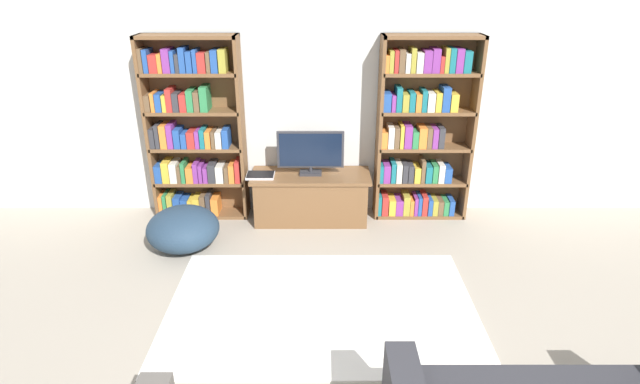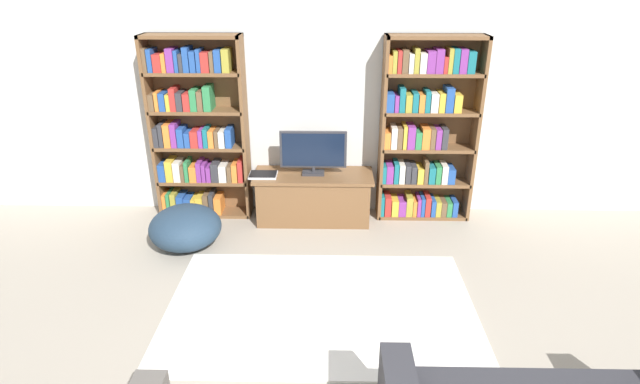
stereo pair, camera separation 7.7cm
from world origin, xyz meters
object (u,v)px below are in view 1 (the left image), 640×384
at_px(laptop, 262,175).
at_px(beanbag_ottoman, 184,229).
at_px(tv_stand, 312,197).
at_px(bookshelf_right, 422,132).
at_px(bookshelf_left, 195,132).
at_px(television, 312,152).

relative_size(laptop, beanbag_ottoman, 0.42).
xyz_separation_m(tv_stand, beanbag_ottoman, (-1.28, -0.64, -0.06)).
bearing_deg(tv_stand, laptop, -173.32).
bearing_deg(laptop, bookshelf_right, 6.78).
height_order(bookshelf_left, television, bookshelf_left).
height_order(bookshelf_right, laptop, bookshelf_right).
height_order(bookshelf_right, television, bookshelf_right).
bearing_deg(laptop, tv_stand, 6.68).
distance_m(bookshelf_right, television, 1.22).
relative_size(tv_stand, beanbag_ottoman, 1.81).
relative_size(bookshelf_left, tv_stand, 1.54).
xyz_separation_m(tv_stand, laptop, (-0.54, -0.06, 0.29)).
height_order(bookshelf_left, beanbag_ottoman, bookshelf_left).
bearing_deg(television, tv_stand, -90.00).
xyz_separation_m(bookshelf_right, television, (-1.20, -0.13, -0.18)).
distance_m(bookshelf_right, laptop, 1.81).
distance_m(bookshelf_right, tv_stand, 1.40).
bearing_deg(television, bookshelf_right, 6.35).
distance_m(tv_stand, beanbag_ottoman, 1.43).
height_order(bookshelf_left, bookshelf_right, same).
xyz_separation_m(bookshelf_right, tv_stand, (-1.20, -0.14, -0.71)).
distance_m(tv_stand, television, 0.53).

